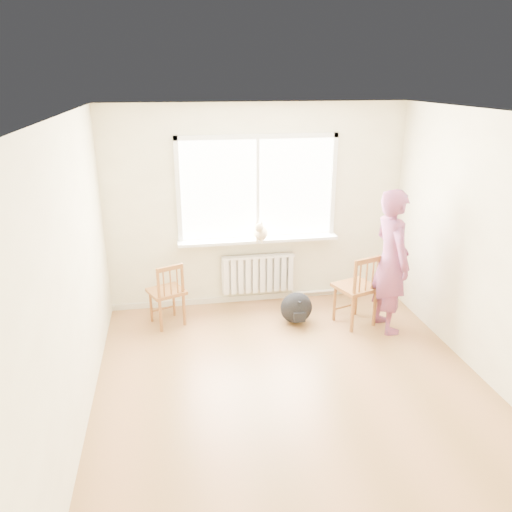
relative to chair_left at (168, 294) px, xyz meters
name	(u,v)px	position (x,y,z in m)	size (l,w,h in m)	color
floor	(296,392)	(1.23, -1.69, -0.42)	(4.50, 4.50, 0.00)	#9F6A41
ceiling	(305,115)	(1.23, -1.69, 2.28)	(4.50, 4.50, 0.00)	white
back_wall	(257,207)	(1.23, 0.56, 0.93)	(4.00, 0.01, 2.70)	#EFE7BF
window	(257,185)	(1.23, 0.54, 1.24)	(2.12, 0.05, 1.42)	white
windowsill	(258,240)	(1.23, 0.45, 0.51)	(2.15, 0.22, 0.04)	white
radiator	(258,273)	(1.23, 0.47, 0.01)	(1.00, 0.12, 0.55)	white
heating_pipe	(342,290)	(2.48, 0.50, -0.34)	(0.04, 0.04, 1.40)	silver
baseboard	(257,297)	(1.23, 0.55, -0.38)	(4.00, 0.03, 0.08)	beige
chair_left	(168,294)	(0.00, 0.00, 0.00)	(0.54, 0.53, 0.84)	brown
chair_right	(358,290)	(2.35, -0.41, 0.05)	(0.59, 0.58, 0.95)	brown
person	(391,261)	(2.69, -0.54, 0.47)	(0.65, 0.43, 1.78)	#CC4477
cat	(260,232)	(1.24, 0.36, 0.65)	(0.27, 0.43, 0.30)	beige
backpack	(296,308)	(1.61, -0.22, -0.22)	(0.41, 0.31, 0.41)	black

